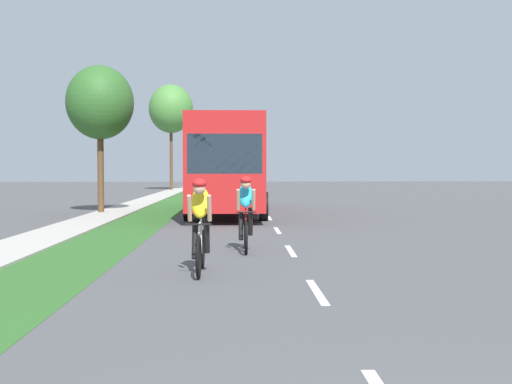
# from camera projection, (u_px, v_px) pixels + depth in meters

# --- Properties ---
(ground_plane) EXTENTS (120.00, 120.00, 0.00)m
(ground_plane) POSITION_uv_depth(u_px,v_px,m) (269.00, 217.00, 21.95)
(ground_plane) COLOR #4C4C4F
(grass_verge) EXTENTS (1.85, 70.00, 0.01)m
(grass_verge) POSITION_uv_depth(u_px,v_px,m) (149.00, 218.00, 21.82)
(grass_verge) COLOR #2D6026
(grass_verge) RESTS_ON ground_plane
(sidewalk_concrete) EXTENTS (1.53, 70.00, 0.10)m
(sidewalk_concrete) POSITION_uv_depth(u_px,v_px,m) (100.00, 218.00, 21.77)
(sidewalk_concrete) COLOR #B2ADA3
(sidewalk_concrete) RESTS_ON ground_plane
(lane_markings_center) EXTENTS (0.12, 53.49, 0.01)m
(lane_markings_center) POSITION_uv_depth(u_px,v_px,m) (264.00, 210.00, 25.94)
(lane_markings_center) COLOR white
(lane_markings_center) RESTS_ON ground_plane
(cyclist_lead) EXTENTS (0.42, 1.72, 1.58)m
(cyclist_lead) POSITION_uv_depth(u_px,v_px,m) (200.00, 225.00, 10.22)
(cyclist_lead) COLOR black
(cyclist_lead) RESTS_ON ground_plane
(cyclist_trailing) EXTENTS (0.42, 1.72, 1.58)m
(cyclist_trailing) POSITION_uv_depth(u_px,v_px,m) (246.00, 213.00, 12.94)
(cyclist_trailing) COLOR black
(cyclist_trailing) RESTS_ON ground_plane
(bus_red) EXTENTS (2.78, 11.60, 3.48)m
(bus_red) POSITION_uv_depth(u_px,v_px,m) (228.00, 162.00, 24.25)
(bus_red) COLOR red
(bus_red) RESTS_ON ground_plane
(suv_maroon) EXTENTS (2.15, 4.70, 1.79)m
(suv_maroon) POSITION_uv_depth(u_px,v_px,m) (233.00, 180.00, 43.02)
(suv_maroon) COLOR maroon
(suv_maroon) RESTS_ON ground_plane
(street_tree_near) EXTENTS (2.58, 2.58, 5.70)m
(street_tree_near) POSITION_uv_depth(u_px,v_px,m) (100.00, 103.00, 23.82)
(street_tree_near) COLOR brown
(street_tree_near) RESTS_ON ground_plane
(street_tree_far) EXTENTS (3.48, 3.48, 8.38)m
(street_tree_far) POSITION_uv_depth(u_px,v_px,m) (171.00, 109.00, 48.94)
(street_tree_far) COLOR brown
(street_tree_far) RESTS_ON ground_plane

